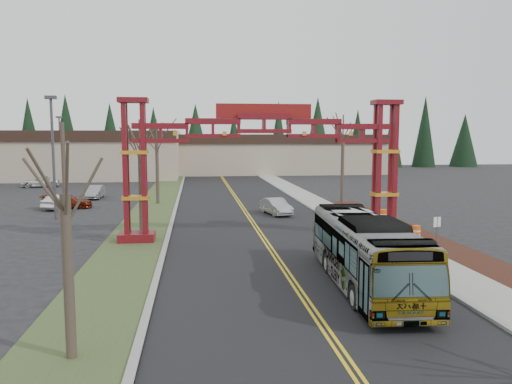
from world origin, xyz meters
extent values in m
plane|color=black|center=(0.00, 0.00, 0.00)|extent=(200.00, 200.00, 0.00)
cube|color=black|center=(0.00, 25.00, 0.01)|extent=(12.00, 110.00, 0.02)
cube|color=gold|center=(-0.12, 25.00, 0.03)|extent=(0.12, 100.00, 0.01)
cube|color=gold|center=(0.12, 25.00, 0.03)|extent=(0.12, 100.00, 0.01)
cube|color=gray|center=(6.15, 25.00, 0.07)|extent=(0.30, 110.00, 0.15)
cube|color=gray|center=(7.60, 25.00, 0.08)|extent=(2.60, 110.00, 0.14)
cube|color=black|center=(10.20, 10.00, 0.06)|extent=(2.60, 50.00, 0.12)
cube|color=#3B4C26|center=(-8.00, 25.00, 0.04)|extent=(4.00, 110.00, 0.08)
cube|color=gray|center=(-6.15, 25.00, 0.07)|extent=(0.30, 110.00, 0.15)
cube|color=#580B0B|center=(-8.00, 18.00, 0.30)|extent=(2.20, 1.60, 0.60)
cube|color=#580B0B|center=(-8.55, 17.65, 4.60)|extent=(0.28, 0.28, 8.00)
cube|color=#580B0B|center=(-7.45, 17.65, 4.60)|extent=(0.28, 0.28, 8.00)
cube|color=#580B0B|center=(-8.55, 18.35, 4.60)|extent=(0.28, 0.28, 8.00)
cube|color=#580B0B|center=(-7.45, 18.35, 4.60)|extent=(0.28, 0.28, 8.00)
cube|color=gold|center=(-8.00, 18.00, 2.80)|extent=(1.60, 1.10, 0.22)
cube|color=gold|center=(-8.00, 18.00, 5.60)|extent=(1.60, 1.10, 0.22)
cube|color=#580B0B|center=(-8.00, 18.00, 8.75)|extent=(1.80, 1.20, 0.30)
cube|color=#580B0B|center=(8.00, 18.00, 0.30)|extent=(2.20, 1.60, 0.60)
cube|color=#580B0B|center=(7.45, 17.65, 4.60)|extent=(0.28, 0.28, 8.00)
cube|color=#580B0B|center=(8.55, 17.65, 4.60)|extent=(0.28, 0.28, 8.00)
cube|color=#580B0B|center=(7.45, 18.35, 4.60)|extent=(0.28, 0.28, 8.00)
cube|color=#580B0B|center=(8.55, 18.35, 4.60)|extent=(0.28, 0.28, 8.00)
cube|color=gold|center=(8.00, 18.00, 2.80)|extent=(1.60, 1.10, 0.22)
cube|color=gold|center=(8.00, 18.00, 5.60)|extent=(1.60, 1.10, 0.22)
cube|color=#580B0B|center=(8.00, 18.00, 8.75)|extent=(1.80, 1.20, 0.30)
cube|color=#580B0B|center=(0.00, 18.00, 7.50)|extent=(16.00, 0.90, 1.00)
cube|color=#580B0B|center=(0.00, 18.00, 6.60)|extent=(16.00, 0.90, 0.60)
cube|color=maroon|center=(0.00, 18.00, 8.15)|extent=(6.00, 0.25, 0.90)
cube|color=tan|center=(-30.00, 72.00, 3.75)|extent=(46.00, 22.00, 7.50)
cube|color=black|center=(-30.00, 60.90, 6.70)|extent=(46.00, 0.40, 1.60)
cube|color=tan|center=(10.00, 80.00, 3.50)|extent=(38.00, 20.00, 7.00)
cube|color=black|center=(10.00, 69.90, 6.20)|extent=(38.00, 0.40, 1.60)
cone|color=black|center=(-38.00, 92.00, 6.50)|extent=(5.60, 5.60, 13.00)
cylinder|color=#382D26|center=(-38.00, 92.00, 0.80)|extent=(0.80, 0.80, 1.60)
cone|color=black|center=(-29.50, 92.00, 6.50)|extent=(5.60, 5.60, 13.00)
cylinder|color=#382D26|center=(-29.50, 92.00, 0.80)|extent=(0.80, 0.80, 1.60)
cone|color=black|center=(-21.00, 92.00, 6.50)|extent=(5.60, 5.60, 13.00)
cylinder|color=#382D26|center=(-21.00, 92.00, 0.80)|extent=(0.80, 0.80, 1.60)
cone|color=black|center=(-12.50, 92.00, 6.50)|extent=(5.60, 5.60, 13.00)
cylinder|color=#382D26|center=(-12.50, 92.00, 0.80)|extent=(0.80, 0.80, 1.60)
cone|color=black|center=(-4.00, 92.00, 6.50)|extent=(5.60, 5.60, 13.00)
cylinder|color=#382D26|center=(-4.00, 92.00, 0.80)|extent=(0.80, 0.80, 1.60)
cone|color=black|center=(4.50, 92.00, 6.50)|extent=(5.60, 5.60, 13.00)
cylinder|color=#382D26|center=(4.50, 92.00, 0.80)|extent=(0.80, 0.80, 1.60)
cone|color=black|center=(13.00, 92.00, 6.50)|extent=(5.60, 5.60, 13.00)
cylinder|color=#382D26|center=(13.00, 92.00, 0.80)|extent=(0.80, 0.80, 1.60)
cone|color=black|center=(21.50, 92.00, 6.50)|extent=(5.60, 5.60, 13.00)
cylinder|color=#382D26|center=(21.50, 92.00, 0.80)|extent=(0.80, 0.80, 1.60)
cone|color=black|center=(30.00, 92.00, 6.50)|extent=(5.60, 5.60, 13.00)
cylinder|color=#382D26|center=(30.00, 92.00, 0.80)|extent=(0.80, 0.80, 1.60)
cone|color=black|center=(38.50, 92.00, 6.50)|extent=(5.60, 5.60, 13.00)
cylinder|color=#382D26|center=(38.50, 92.00, 0.80)|extent=(0.80, 0.80, 1.60)
cone|color=black|center=(47.00, 92.00, 6.50)|extent=(5.60, 5.60, 13.00)
cylinder|color=#382D26|center=(47.00, 92.00, 0.80)|extent=(0.80, 0.80, 1.60)
cone|color=black|center=(55.50, 92.00, 6.50)|extent=(5.60, 5.60, 13.00)
cylinder|color=#382D26|center=(55.50, 92.00, 0.80)|extent=(0.80, 0.80, 1.60)
imported|color=#ADB1B5|center=(2.99, 7.30, 1.56)|extent=(3.32, 11.36, 3.12)
imported|color=#A5A8AD|center=(2.42, 27.97, 0.69)|extent=(2.43, 4.40, 1.37)
imported|color=silver|center=(-16.48, 33.65, 0.66)|extent=(2.92, 4.26, 1.33)
imported|color=maroon|center=(-16.08, 33.94, 0.64)|extent=(4.51, 2.02, 1.28)
imported|color=#989C9F|center=(-15.01, 41.37, 0.70)|extent=(1.59, 4.26, 1.39)
imported|color=white|center=(-24.59, 54.80, 0.67)|extent=(5.09, 2.93, 1.34)
cylinder|color=#382D26|center=(-8.00, 1.30, 2.46)|extent=(0.31, 0.31, 4.93)
cylinder|color=#382D26|center=(-8.00, 1.30, 5.89)|extent=(0.11, 0.11, 2.11)
cylinder|color=#382D26|center=(-8.00, 21.06, 2.80)|extent=(0.32, 0.32, 5.61)
cylinder|color=#382D26|center=(-8.00, 21.06, 6.61)|extent=(0.12, 0.12, 2.19)
cylinder|color=#382D26|center=(-8.00, 35.96, 3.06)|extent=(0.32, 0.32, 6.13)
cylinder|color=#382D26|center=(-8.00, 35.96, 7.14)|extent=(0.12, 0.12, 2.23)
cylinder|color=#382D26|center=(10.00, 34.11, 3.28)|extent=(0.32, 0.32, 6.57)
cylinder|color=#382D26|center=(10.00, 34.11, 7.58)|extent=(0.12, 0.12, 2.22)
cylinder|color=#3F3F44|center=(-15.40, 27.58, 4.75)|extent=(0.21, 0.21, 9.49)
cube|color=#3F3F44|center=(-15.40, 27.58, 9.60)|extent=(0.84, 0.42, 0.26)
cylinder|color=#3F3F44|center=(-23.48, 61.14, 4.63)|extent=(0.21, 0.21, 9.26)
cube|color=#3F3F44|center=(-23.48, 61.14, 9.37)|extent=(0.82, 0.41, 0.26)
cylinder|color=#3F3F44|center=(9.16, 12.94, 1.03)|extent=(0.06, 0.06, 2.06)
cube|color=white|center=(9.16, 12.94, 1.78)|extent=(0.46, 0.14, 0.56)
cylinder|color=#F9590D|center=(9.60, 16.47, 0.46)|extent=(0.48, 0.48, 0.92)
cylinder|color=white|center=(9.60, 16.47, 0.60)|extent=(0.50, 0.50, 0.11)
cylinder|color=white|center=(9.60, 16.47, 0.32)|extent=(0.50, 0.50, 0.11)
cylinder|color=#F9590D|center=(8.64, 18.54, 0.50)|extent=(0.52, 0.52, 1.00)
cylinder|color=white|center=(8.64, 18.54, 0.65)|extent=(0.54, 0.54, 0.12)
cylinder|color=white|center=(8.64, 18.54, 0.35)|extent=(0.54, 0.54, 0.12)
cylinder|color=#F9590D|center=(9.74, 22.46, 0.55)|extent=(0.57, 0.57, 1.09)
cylinder|color=white|center=(9.74, 22.46, 0.71)|extent=(0.59, 0.59, 0.13)
cylinder|color=white|center=(9.74, 22.46, 0.38)|extent=(0.59, 0.59, 0.13)
camera|label=1|loc=(-4.31, -13.30, 6.52)|focal=35.00mm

